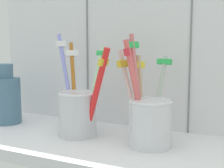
# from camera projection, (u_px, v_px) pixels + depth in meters

# --- Properties ---
(counter_slab) EXTENTS (0.64, 0.22, 0.02)m
(counter_slab) POSITION_uv_depth(u_px,v_px,m) (110.00, 147.00, 0.54)
(counter_slab) COLOR silver
(counter_slab) RESTS_ON ground
(tile_wall_back) EXTENTS (0.64, 0.02, 0.45)m
(tile_wall_back) POSITION_uv_depth(u_px,v_px,m) (137.00, 22.00, 0.61)
(tile_wall_back) COLOR white
(tile_wall_back) RESTS_ON ground
(toothbrush_cup_left) EXTENTS (0.14, 0.09, 0.18)m
(toothbrush_cup_left) POSITION_uv_depth(u_px,v_px,m) (79.00, 109.00, 0.57)
(toothbrush_cup_left) COLOR silver
(toothbrush_cup_left) RESTS_ON counter_slab
(toothbrush_cup_right) EXTENTS (0.10, 0.10, 0.18)m
(toothbrush_cup_right) POSITION_uv_depth(u_px,v_px,m) (149.00, 117.00, 0.51)
(toothbrush_cup_right) COLOR silver
(toothbrush_cup_right) RESTS_ON counter_slab
(ceramic_vase) EXTENTS (0.06, 0.06, 0.12)m
(ceramic_vase) POSITION_uv_depth(u_px,v_px,m) (6.00, 98.00, 0.65)
(ceramic_vase) COLOR slate
(ceramic_vase) RESTS_ON counter_slab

